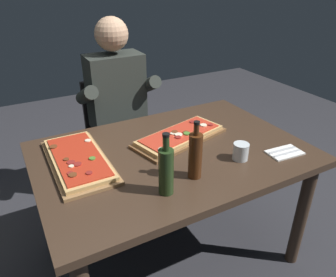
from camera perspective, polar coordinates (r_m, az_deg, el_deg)
ground_plane at (r=2.16m, az=0.67°, el=-19.48°), size 6.40×6.40×0.00m
dining_table at (r=1.74m, az=0.79°, el=-4.91°), size 1.40×0.96×0.74m
pizza_rectangular_front at (r=1.80m, az=2.14°, el=0.44°), size 0.59×0.36×0.05m
pizza_rectangular_left at (r=1.63m, az=-15.67°, el=-3.68°), size 0.27×0.56×0.05m
wine_bottle_dark at (r=1.33m, az=-0.35°, el=-5.65°), size 0.06×0.06×0.28m
oil_bottle_amber at (r=1.44m, az=4.87°, el=-2.95°), size 0.06×0.06×0.28m
tumbler_near_camera at (r=1.64m, az=12.78°, el=-2.42°), size 0.08×0.08×0.09m
napkin_cutlery_set at (r=1.77m, az=20.03°, el=-2.34°), size 0.19×0.12×0.01m
diner_chair at (r=2.50m, az=-9.25°, el=1.30°), size 0.44×0.44×0.87m
seated_diner at (r=2.29m, az=-8.69°, el=5.86°), size 0.53×0.41×1.33m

